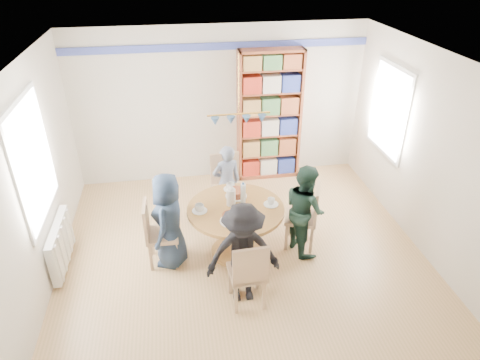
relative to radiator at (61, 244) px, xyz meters
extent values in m
plane|color=tan|center=(2.42, -0.30, -0.35)|extent=(5.00, 5.00, 0.00)
plane|color=white|center=(2.42, -0.30, 2.35)|extent=(5.00, 5.00, 0.00)
plane|color=silver|center=(2.42, 2.20, 1.00)|extent=(5.00, 0.00, 5.00)
plane|color=silver|center=(2.42, -2.80, 1.00)|extent=(5.00, 0.00, 5.00)
plane|color=silver|center=(-0.08, -0.30, 1.00)|extent=(0.00, 5.00, 5.00)
plane|color=silver|center=(4.92, -0.30, 1.00)|extent=(0.00, 5.00, 5.00)
cube|color=#364396|center=(2.42, 2.18, 2.00)|extent=(5.00, 0.02, 0.12)
cube|color=white|center=(-0.07, 0.00, 1.25)|extent=(0.03, 1.32, 1.52)
cube|color=white|center=(-0.05, 0.00, 1.25)|extent=(0.01, 1.20, 1.40)
cube|color=white|center=(4.90, 1.00, 1.20)|extent=(0.03, 1.12, 1.42)
cube|color=white|center=(4.88, 1.00, 1.20)|extent=(0.01, 1.00, 1.30)
cylinder|color=gold|center=(2.42, 0.20, 1.98)|extent=(0.01, 0.01, 0.75)
cylinder|color=gold|center=(2.42, 0.20, 1.60)|extent=(0.80, 0.02, 0.02)
cone|color=#3966A2|center=(2.12, 0.20, 1.52)|extent=(0.11, 0.11, 0.10)
cone|color=#3966A2|center=(2.32, 0.20, 1.52)|extent=(0.11, 0.11, 0.10)
cone|color=#3966A2|center=(2.52, 0.20, 1.52)|extent=(0.11, 0.11, 0.10)
cone|color=#3966A2|center=(2.72, 0.20, 1.52)|extent=(0.11, 0.11, 0.10)
cube|color=silver|center=(0.00, 0.00, 0.00)|extent=(0.10, 1.00, 0.60)
cube|color=silver|center=(0.06, -0.40, 0.00)|extent=(0.02, 0.06, 0.56)
cube|color=silver|center=(0.06, -0.20, 0.00)|extent=(0.02, 0.06, 0.56)
cube|color=silver|center=(0.06, 0.00, 0.00)|extent=(0.02, 0.06, 0.56)
cube|color=silver|center=(0.06, 0.20, 0.00)|extent=(0.02, 0.06, 0.56)
cube|color=silver|center=(0.06, 0.40, 0.00)|extent=(0.02, 0.06, 0.56)
cylinder|color=olive|center=(2.33, -0.11, 0.37)|extent=(1.30, 1.30, 0.05)
cylinder|color=olive|center=(2.33, -0.11, 0.00)|extent=(0.16, 0.16, 0.70)
cylinder|color=olive|center=(2.33, -0.11, -0.33)|extent=(0.70, 0.70, 0.04)
cube|color=tan|center=(1.33, -0.13, 0.09)|extent=(0.42, 0.42, 0.05)
cube|color=tan|center=(1.15, -0.13, 0.34)|extent=(0.05, 0.42, 0.49)
cube|color=tan|center=(1.50, -0.30, -0.14)|extent=(0.04, 0.04, 0.42)
cube|color=tan|center=(1.51, 0.03, -0.14)|extent=(0.04, 0.04, 0.42)
cube|color=tan|center=(1.16, -0.30, -0.14)|extent=(0.04, 0.04, 0.42)
cube|color=tan|center=(1.17, 0.04, -0.14)|extent=(0.04, 0.04, 0.42)
cube|color=tan|center=(3.26, -0.07, 0.11)|extent=(0.55, 0.55, 0.05)
cube|color=tan|center=(3.44, -0.14, 0.36)|extent=(0.19, 0.41, 0.51)
cube|color=tan|center=(3.16, 0.16, -0.13)|extent=(0.05, 0.05, 0.44)
cube|color=tan|center=(3.03, -0.17, -0.13)|extent=(0.05, 0.05, 0.44)
cube|color=tan|center=(3.48, 0.03, -0.13)|extent=(0.05, 0.05, 0.44)
cube|color=tan|center=(3.36, -0.29, -0.13)|extent=(0.05, 0.05, 0.44)
cube|color=tan|center=(2.34, 0.81, 0.13)|extent=(0.48, 0.48, 0.05)
cube|color=tan|center=(2.32, 1.01, 0.40)|extent=(0.45, 0.08, 0.53)
cube|color=tan|center=(2.17, 0.61, -0.12)|extent=(0.05, 0.05, 0.46)
cube|color=tan|center=(2.54, 0.64, -0.12)|extent=(0.05, 0.05, 0.46)
cube|color=tan|center=(2.14, 0.98, -0.12)|extent=(0.05, 0.05, 0.46)
cube|color=tan|center=(2.51, 1.00, -0.12)|extent=(0.05, 0.05, 0.46)
cube|color=tan|center=(2.31, -1.04, 0.10)|extent=(0.44, 0.44, 0.05)
cube|color=tan|center=(2.32, -1.23, 0.35)|extent=(0.42, 0.06, 0.50)
cube|color=tan|center=(2.47, -0.86, -0.14)|extent=(0.04, 0.04, 0.43)
cube|color=tan|center=(2.13, -0.88, -0.14)|extent=(0.04, 0.04, 0.43)
cube|color=tan|center=(2.49, -1.20, -0.14)|extent=(0.04, 0.04, 0.43)
cube|color=tan|center=(2.15, -1.22, -0.14)|extent=(0.04, 0.04, 0.43)
imported|color=#1C293E|center=(1.44, -0.15, 0.32)|extent=(0.61, 0.76, 1.34)
imported|color=#162D25|center=(3.27, -0.15, 0.31)|extent=(0.63, 0.73, 1.32)
imported|color=gray|center=(2.32, 0.81, 0.26)|extent=(0.51, 0.39, 1.23)
imported|color=black|center=(2.28, -0.98, 0.32)|extent=(0.87, 0.50, 1.34)
cube|color=brown|center=(2.72, 2.04, 0.81)|extent=(0.04, 0.33, 2.31)
cube|color=brown|center=(3.78, 2.04, 0.81)|extent=(0.04, 0.33, 2.31)
cube|color=brown|center=(3.25, 2.04, 1.94)|extent=(1.10, 0.33, 0.04)
cube|color=brown|center=(3.25, 2.04, -0.32)|extent=(1.10, 0.33, 0.07)
cube|color=brown|center=(3.25, 2.20, 0.81)|extent=(1.10, 0.02, 2.31)
cube|color=brown|center=(3.25, 2.04, 0.09)|extent=(1.04, 0.31, 0.03)
cube|color=brown|center=(3.25, 2.04, 0.48)|extent=(1.04, 0.31, 0.03)
cube|color=brown|center=(3.25, 2.04, 0.86)|extent=(1.04, 0.31, 0.03)
cube|color=brown|center=(3.25, 2.04, 1.25)|extent=(1.04, 0.31, 0.03)
cube|color=brown|center=(3.25, 2.04, 1.63)|extent=(1.04, 0.31, 0.03)
cube|color=maroon|center=(2.92, 2.02, -0.14)|extent=(0.30, 0.24, 0.29)
cube|color=silver|center=(3.25, 2.02, -0.14)|extent=(0.30, 0.24, 0.29)
cube|color=navy|center=(3.58, 2.02, -0.14)|extent=(0.30, 0.24, 0.29)
cube|color=#A97E43|center=(2.92, 2.02, 0.25)|extent=(0.30, 0.24, 0.29)
cube|color=#3F703E|center=(3.25, 2.02, 0.25)|extent=(0.30, 0.24, 0.29)
cube|color=brown|center=(3.58, 2.02, 0.25)|extent=(0.30, 0.24, 0.29)
cube|color=maroon|center=(2.92, 2.02, 0.63)|extent=(0.30, 0.24, 0.29)
cube|color=silver|center=(3.25, 2.02, 0.63)|extent=(0.30, 0.24, 0.29)
cube|color=navy|center=(3.58, 2.02, 0.63)|extent=(0.30, 0.24, 0.29)
cube|color=#A97E43|center=(2.92, 2.02, 1.02)|extent=(0.30, 0.24, 0.29)
cube|color=#3F703E|center=(3.25, 2.02, 1.02)|extent=(0.30, 0.24, 0.29)
cube|color=brown|center=(3.58, 2.02, 1.02)|extent=(0.30, 0.24, 0.29)
cube|color=maroon|center=(2.92, 2.02, 1.40)|extent=(0.30, 0.24, 0.29)
cube|color=silver|center=(3.25, 2.02, 1.40)|extent=(0.30, 0.24, 0.29)
cube|color=navy|center=(3.58, 2.02, 1.40)|extent=(0.30, 0.24, 0.29)
cube|color=#A97E43|center=(2.92, 2.02, 1.77)|extent=(0.30, 0.24, 0.24)
cube|color=#3F703E|center=(3.25, 2.02, 1.77)|extent=(0.30, 0.24, 0.24)
cube|color=brown|center=(3.58, 2.02, 1.77)|extent=(0.30, 0.24, 0.24)
cylinder|color=white|center=(2.28, -0.03, 0.52)|extent=(0.12, 0.12, 0.24)
sphere|color=white|center=(2.28, -0.03, 0.64)|extent=(0.09, 0.09, 0.09)
cylinder|color=silver|center=(2.45, 0.02, 0.54)|extent=(0.07, 0.07, 0.28)
cylinder|color=#3966A2|center=(2.45, 0.02, 0.69)|extent=(0.03, 0.03, 0.03)
cylinder|color=white|center=(2.38, 0.18, 0.41)|extent=(0.30, 0.30, 0.01)
cylinder|color=brown|center=(2.38, 0.18, 0.46)|extent=(0.24, 0.24, 0.09)
cylinder|color=white|center=(2.23, -0.41, 0.41)|extent=(0.30, 0.30, 0.01)
cylinder|color=brown|center=(2.23, -0.41, 0.46)|extent=(0.24, 0.24, 0.09)
cylinder|color=white|center=(1.84, -0.11, 0.41)|extent=(0.20, 0.20, 0.01)
imported|color=white|center=(1.84, -0.11, 0.45)|extent=(0.12, 0.12, 0.10)
cylinder|color=white|center=(2.81, -0.11, 0.41)|extent=(0.20, 0.20, 0.01)
imported|color=white|center=(2.81, -0.11, 0.45)|extent=(0.10, 0.10, 0.09)
cylinder|color=white|center=(2.33, 0.38, 0.41)|extent=(0.20, 0.20, 0.01)
imported|color=white|center=(2.33, 0.38, 0.45)|extent=(0.12, 0.12, 0.10)
cylinder|color=white|center=(2.33, -0.59, 0.41)|extent=(0.20, 0.20, 0.01)
imported|color=white|center=(2.33, -0.59, 0.45)|extent=(0.10, 0.10, 0.09)
camera|label=1|loc=(1.61, -4.80, 3.55)|focal=32.00mm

